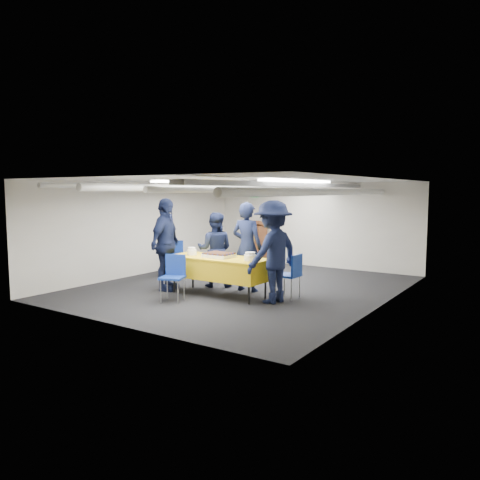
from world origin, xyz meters
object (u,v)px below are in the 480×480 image
(chair_right, at_px, (292,272))
(chair_left, at_px, (174,255))
(serving_table, at_px, (219,268))
(sheet_cake, at_px, (219,255))
(podium, at_px, (255,242))
(sailor_b, at_px, (215,250))
(chair_near, at_px, (174,273))
(sailor_a, at_px, (247,247))
(sailor_c, at_px, (166,244))
(sailor_d, at_px, (273,252))

(chair_right, relative_size, chair_left, 1.00)
(serving_table, height_order, sheet_cake, sheet_cake)
(podium, bearing_deg, sailor_b, -72.47)
(chair_near, height_order, sailor_b, sailor_b)
(chair_left, bearing_deg, sailor_b, -15.10)
(serving_table, xyz_separation_m, chair_left, (-2.14, 1.08, -0.03))
(sailor_a, bearing_deg, chair_near, 61.35)
(sheet_cake, relative_size, sailor_c, 0.29)
(serving_table, relative_size, chair_near, 2.37)
(podium, relative_size, sailor_a, 0.68)
(serving_table, xyz_separation_m, chair_right, (1.35, 0.54, -0.03))
(sailor_d, bearing_deg, chair_right, 170.11)
(sheet_cake, height_order, sailor_b, sailor_b)
(podium, distance_m, chair_near, 4.93)
(sailor_c, bearing_deg, podium, -11.95)
(chair_near, bearing_deg, sailor_c, 141.75)
(sailor_d, bearing_deg, serving_table, -74.60)
(podium, distance_m, sailor_d, 4.80)
(chair_right, height_order, sailor_b, sailor_b)
(chair_right, bearing_deg, sailor_c, -163.57)
(serving_table, distance_m, sailor_d, 1.25)
(serving_table, bearing_deg, sailor_d, 4.67)
(serving_table, bearing_deg, chair_left, 153.19)
(sailor_d, bearing_deg, sailor_c, -71.83)
(serving_table, height_order, sailor_c, sailor_c)
(sailor_b, bearing_deg, serving_table, 104.42)
(chair_near, xyz_separation_m, sailor_a, (0.69, 1.49, 0.39))
(sheet_cake, height_order, sailor_d, sailor_d)
(sheet_cake, height_order, chair_right, chair_right)
(serving_table, relative_size, sailor_c, 1.07)
(serving_table, distance_m, sailor_a, 0.80)
(chair_near, xyz_separation_m, sailor_b, (-0.14, 1.48, 0.28))
(chair_near, bearing_deg, podium, 103.85)
(podium, relative_size, chair_right, 1.44)
(chair_near, height_order, chair_left, same)
(chair_right, relative_size, sailor_a, 0.47)
(chair_left, bearing_deg, sailor_a, -9.80)
(sailor_d, bearing_deg, sailor_a, -110.48)
(sheet_cake, xyz_separation_m, chair_right, (1.33, 0.56, -0.29))
(chair_right, relative_size, sailor_d, 0.46)
(sheet_cake, bearing_deg, podium, 112.58)
(podium, bearing_deg, serving_table, -67.64)
(chair_near, distance_m, chair_right, 2.26)
(sailor_a, bearing_deg, chair_left, -13.47)
(chair_near, bearing_deg, sailor_a, 65.03)
(sailor_a, height_order, sailor_d, sailor_d)
(chair_near, distance_m, sailor_b, 1.51)
(sheet_cake, xyz_separation_m, podium, (-1.66, 3.99, -0.20))
(chair_left, bearing_deg, serving_table, -26.81)
(sailor_b, bearing_deg, chair_left, -42.24)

